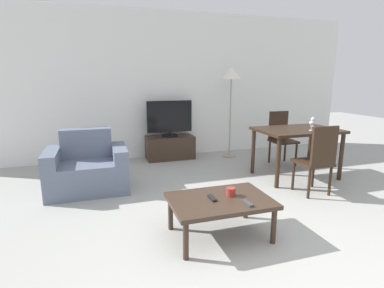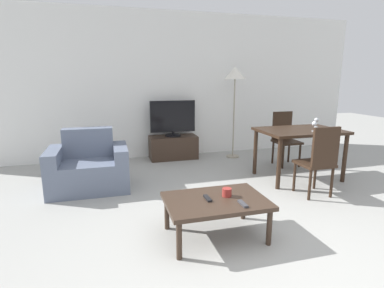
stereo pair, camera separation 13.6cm
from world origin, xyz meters
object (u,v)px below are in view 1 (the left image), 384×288
dining_chair_near (318,158)px  wine_glass_left (312,124)px  cup_white_near (231,192)px  wine_glass_center (313,120)px  floor_lamp (231,77)px  remote_primary (212,198)px  tv_stand (170,147)px  tv (170,119)px  dining_table (297,135)px  dining_chair_far (281,135)px  remote_secondary (248,203)px  coffee_table (220,203)px  armchair (88,169)px

dining_chair_near → wine_glass_left: 0.70m
wine_glass_left → dining_chair_near: bearing=-119.5°
cup_white_near → wine_glass_center: bearing=34.3°
floor_lamp → remote_primary: bearing=-117.7°
tv_stand → remote_primary: (-0.29, -2.91, 0.18)m
dining_chair_near → wine_glass_left: bearing=60.5°
tv → dining_chair_near: bearing=-59.3°
remote_primary → dining_table: bearing=34.5°
tv_stand → wine_glass_left: bearing=-46.9°
dining_chair_near → floor_lamp: size_ratio=0.54×
remote_primary → wine_glass_center: (2.25, 1.42, 0.46)m
tv_stand → dining_table: 2.31m
dining_chair_far → remote_secondary: dining_chair_far is taller
dining_chair_far → dining_chair_near: bearing=-106.3°
tv_stand → wine_glass_left: wine_glass_left is taller
wine_glass_center → tv_stand: bearing=142.8°
coffee_table → dining_table: size_ratio=0.80×
dining_chair_near → remote_primary: (-1.67, -0.58, -0.11)m
remote_primary → remote_secondary: same height
coffee_table → dining_table: dining_table is taller
tv → floor_lamp: (1.13, -0.21, 0.75)m
tv_stand → dining_table: dining_table is taller
coffee_table → cup_white_near: 0.15m
coffee_table → wine_glass_left: wine_glass_left is taller
tv → cup_white_near: tv is taller
floor_lamp → tv_stand: bearing=169.6°
dining_chair_near → remote_secondary: size_ratio=6.16×
dining_chair_far → cup_white_near: (-1.89, -1.99, -0.08)m
dining_table → dining_chair_far: dining_chair_far is taller
armchair → cup_white_near: size_ratio=11.46×
remote_secondary → cup_white_near: cup_white_near is taller
dining_chair_near → armchair: bearing=158.9°
coffee_table → dining_chair_far: (2.01, 2.03, 0.16)m
tv_stand → dining_table: size_ratio=0.74×
dining_chair_near → remote_secondary: dining_chair_near is taller
floor_lamp → remote_secondary: (-1.15, -2.90, -1.11)m
dining_chair_near → floor_lamp: 2.36m
floor_lamp → remote_primary: 3.25m
dining_table → remote_secondary: 2.22m
tv_stand → remote_secondary: (-0.02, -3.11, 0.18)m
tv_stand → floor_lamp: bearing=-10.4°
dining_chair_far → wine_glass_left: 0.98m
remote_primary → dining_chair_near: bearing=19.0°
tv_stand → tv: tv is taller
armchair → wine_glass_center: wine_glass_center is taller
floor_lamp → wine_glass_center: size_ratio=11.65×
dining_chair_far → cup_white_near: 2.75m
armchair → cup_white_near: bearing=-50.5°
tv → dining_chair_far: (1.80, -0.89, -0.26)m
tv → dining_chair_far: size_ratio=0.91×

